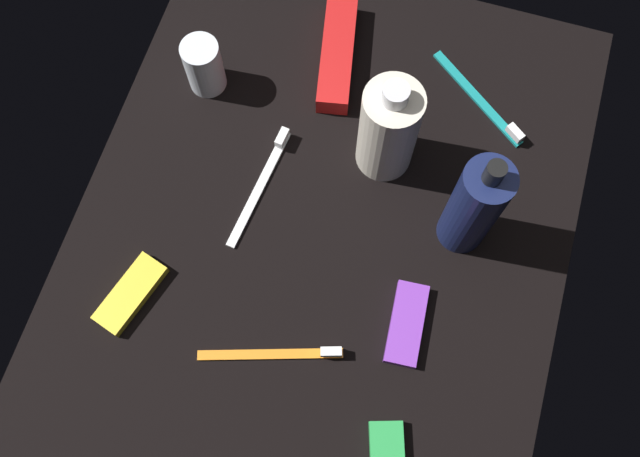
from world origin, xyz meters
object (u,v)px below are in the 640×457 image
toothbrush_teal (483,102)px  toothpaste_box_red (337,54)px  lotion_bottle (474,207)px  snack_bar_yellow (131,294)px  deodorant_stick (204,66)px  bodywash_bottle (388,129)px  snack_bar_purple (407,324)px  toothbrush_white (263,180)px  toothbrush_orange (279,354)px

toothbrush_teal → toothpaste_box_red: toothpaste_box_red is taller
lotion_bottle → toothpaste_box_red: (-20.31, -22.73, -7.52)cm
toothbrush_teal → snack_bar_yellow: toothbrush_teal is taller
deodorant_stick → snack_bar_yellow: size_ratio=0.82×
bodywash_bottle → snack_bar_purple: bodywash_bottle is taller
toothbrush_white → snack_bar_yellow: toothbrush_white is taller
lotion_bottle → bodywash_bottle: size_ratio=1.16×
toothbrush_teal → snack_bar_purple: (33.34, -2.45, 0.14)cm
deodorant_stick → toothbrush_teal: deodorant_stick is taller
snack_bar_yellow → snack_bar_purple: size_ratio=1.00×
lotion_bottle → toothbrush_white: (0.74, -26.98, -8.51)cm
toothpaste_box_red → toothbrush_white: bearing=-22.6°
toothbrush_orange → snack_bar_yellow: size_ratio=1.68×
deodorant_stick → snack_bar_yellow: bearing=2.0°
lotion_bottle → snack_bar_yellow: (20.46, -38.04, -8.37)cm
lotion_bottle → toothbrush_teal: (-19.23, -1.20, -8.51)cm
toothbrush_orange → snack_bar_purple: (-8.09, 14.08, 0.14)cm
bodywash_bottle → deodorant_stick: 27.27cm
lotion_bottle → toothpaste_box_red: lotion_bottle is taller
deodorant_stick → toothpaste_box_red: 18.84cm
toothbrush_teal → snack_bar_yellow: (39.70, -36.84, 0.14)cm
bodywash_bottle → snack_bar_yellow: bearing=-42.4°
bodywash_bottle → toothbrush_white: size_ratio=0.98×
toothpaste_box_red → toothbrush_teal: bearing=75.9°
toothbrush_orange → deodorant_stick: bearing=-147.5°
lotion_bottle → toothbrush_white: size_ratio=1.14×
toothbrush_teal → toothbrush_white: 32.62cm
toothbrush_teal → snack_bar_yellow: size_ratio=1.45×
deodorant_stick → snack_bar_purple: bearing=54.2°
toothbrush_white → toothpaste_box_red: toothpaste_box_red is taller
snack_bar_yellow → toothbrush_orange: bearing=102.2°
bodywash_bottle → toothpaste_box_red: bodywash_bottle is taller
deodorant_stick → toothbrush_white: 17.68cm
bodywash_bottle → toothbrush_teal: bearing=136.1°
lotion_bottle → deodorant_stick: lotion_bottle is taller
bodywash_bottle → toothbrush_white: 18.28cm
toothbrush_orange → snack_bar_yellow: toothbrush_orange is taller
toothbrush_white → toothpaste_box_red: (-21.05, 4.25, 0.99)cm
toothbrush_orange → lotion_bottle: bearing=141.4°
toothbrush_white → toothpaste_box_red: size_ratio=1.02×
bodywash_bottle → toothbrush_white: (8.29, -14.52, -7.37)cm
bodywash_bottle → deodorant_stick: size_ratio=2.08×
toothpaste_box_red → toothbrush_orange: bearing=-4.5°
bodywash_bottle → toothbrush_teal: bodywash_bottle is taller
lotion_bottle → snack_bar_purple: lotion_bottle is taller
toothbrush_orange → toothbrush_teal: bearing=158.2°
bodywash_bottle → toothbrush_orange: size_ratio=1.01×
snack_bar_purple → toothbrush_orange: bearing=-64.4°
bodywash_bottle → deodorant_stick: bearing=-98.5°
toothbrush_teal → toothbrush_orange: 44.60cm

